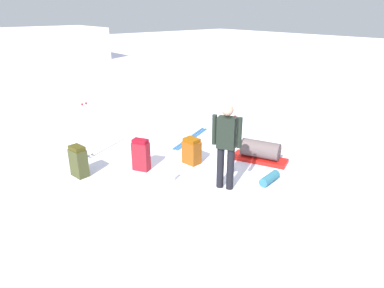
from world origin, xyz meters
TOP-DOWN VIEW (x-y plane):
  - ground_plane at (0.00, 0.00)m, footprint 80.00×80.00m
  - skier_standing at (0.13, -0.85)m, footprint 0.36×0.51m
  - ski_pair_near at (1.36, 1.67)m, footprint 1.71×0.89m
  - backpack_large_dark at (-1.85, 1.48)m, footprint 0.29×0.40m
  - backpack_bright at (-0.69, 0.89)m, footprint 0.35×0.41m
  - backpack_small_spare at (0.37, 0.46)m, footprint 0.32×0.40m
  - ski_poles_planted_near at (0.73, -0.44)m, footprint 0.20×0.11m
  - ski_poles_planted_far at (-1.28, 2.23)m, footprint 0.18×0.10m
  - gear_sled at (1.65, -0.47)m, footprint 0.90×1.32m
  - sleeping_mat_rolled at (0.98, -1.28)m, footprint 0.57×0.27m
  - thermos_bottle at (-0.46, 0.04)m, footprint 0.07×0.07m

SIDE VIEW (x-z plane):
  - ground_plane at x=0.00m, z-range 0.00..0.00m
  - ski_pair_near at x=1.36m, z-range -0.01..0.04m
  - sleeping_mat_rolled at x=0.98m, z-range 0.00..0.18m
  - thermos_bottle at x=-0.46m, z-range 0.00..0.26m
  - gear_sled at x=1.65m, z-range -0.02..0.47m
  - backpack_small_spare at x=0.37m, z-range -0.01..0.59m
  - backpack_large_dark at x=-1.85m, z-range -0.01..0.66m
  - backpack_bright at x=-0.69m, z-range -0.01..0.70m
  - ski_poles_planted_near at x=0.73m, z-range 0.07..1.33m
  - ski_poles_planted_far at x=-1.28m, z-range 0.07..1.41m
  - skier_standing at x=0.13m, z-range 0.10..1.80m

